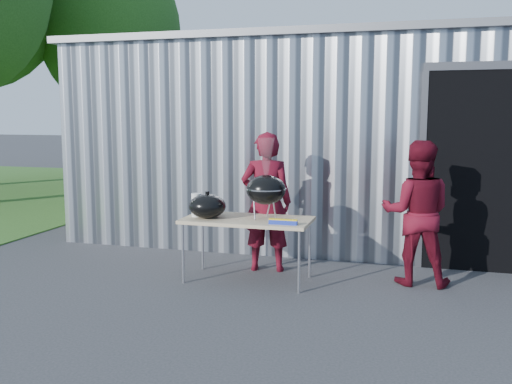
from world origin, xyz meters
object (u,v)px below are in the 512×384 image
(kettle_grill, at_px, (266,184))
(person_bystander, at_px, (417,213))
(folding_table, at_px, (247,222))
(person_cook, at_px, (266,202))

(kettle_grill, xyz_separation_m, person_bystander, (1.70, 0.38, -0.33))
(folding_table, height_order, person_cook, person_cook)
(folding_table, bearing_deg, person_cook, 78.96)
(kettle_grill, height_order, person_bystander, kettle_grill)
(kettle_grill, distance_m, person_cook, 0.55)
(folding_table, relative_size, person_cook, 0.86)
(folding_table, distance_m, person_cook, 0.54)
(person_cook, distance_m, person_bystander, 1.82)
(kettle_grill, bearing_deg, folding_table, -168.74)
(person_cook, relative_size, person_bystander, 1.05)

